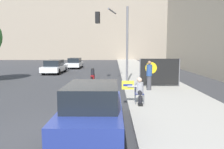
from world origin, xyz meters
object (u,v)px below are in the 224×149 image
jogger_on_sidewalk (149,75)px  motorcycle_on_road (93,76)px  seated_protester (139,90)px  car_on_road_midblock (75,63)px  protest_banner (159,72)px  car_on_road_nearest (55,67)px  traffic_light_pole (116,32)px  parked_car_curbside (93,108)px

jogger_on_sidewalk → motorcycle_on_road: bearing=-15.3°
seated_protester → car_on_road_midblock: car_on_road_midblock is taller
jogger_on_sidewalk → car_on_road_midblock: (-7.53, 16.83, -0.36)m
seated_protester → jogger_on_sidewalk: bearing=97.8°
jogger_on_sidewalk → protest_banner: bearing=-94.9°
car_on_road_nearest → motorcycle_on_road: bearing=-54.8°
traffic_light_pole → car_on_road_midblock: bearing=112.4°
seated_protester → car_on_road_midblock: (-6.55, 20.14, -0.09)m
protest_banner → seated_protester: bearing=-111.9°
seated_protester → motorcycle_on_road: 7.52m
traffic_light_pole → motorcycle_on_road: 3.79m
motorcycle_on_road → jogger_on_sidewalk: bearing=-44.2°
car_on_road_midblock → car_on_road_nearest: bearing=-99.7°
traffic_light_pole → motorcycle_on_road: bearing=171.5°
traffic_light_pole → seated_protester: bearing=-81.4°
jogger_on_sidewalk → parked_car_curbside: (-2.78, -6.20, -0.30)m
car_on_road_nearest → jogger_on_sidewalk: bearing=-50.8°
protest_banner → car_on_road_nearest: bearing=135.7°
seated_protester → car_on_road_nearest: 15.81m
protest_banner → motorcycle_on_road: (-4.63, 2.37, -0.61)m
seated_protester → car_on_road_nearest: (-7.63, 13.84, -0.07)m
protest_banner → traffic_light_pole: traffic_light_pole is taller
jogger_on_sidewalk → protest_banner: 1.56m
car_on_road_nearest → motorcycle_on_road: (4.84, -6.87, -0.20)m
parked_car_curbside → car_on_road_nearest: parked_car_curbside is taller
jogger_on_sidewalk → parked_car_curbside: bearing=94.8°
motorcycle_on_road → protest_banner: bearing=-27.1°
traffic_light_pole → parked_car_curbside: (-0.79, -9.60, -3.10)m
car_on_road_nearest → car_on_road_midblock: bearing=80.3°
seated_protester → protest_banner: bearing=92.4°
parked_car_curbside → motorcycle_on_road: (-0.99, 9.87, -0.24)m
seated_protester → motorcycle_on_road: size_ratio=0.54×
car_on_road_nearest → car_on_road_midblock: size_ratio=1.13×
seated_protester → motorcycle_on_road: (-2.79, 6.97, -0.27)m
seated_protester → traffic_light_pole: bearing=122.8°
seated_protester → traffic_light_pole: 7.44m
car_on_road_nearest → car_on_road_midblock: car_on_road_nearest is taller
traffic_light_pole → motorcycle_on_road: traffic_light_pole is taller
parked_car_curbside → traffic_light_pole: bearing=85.3°
jogger_on_sidewalk → car_on_road_midblock: 18.44m
seated_protester → jogger_on_sidewalk: size_ratio=0.67×
traffic_light_pole → car_on_road_nearest: 10.22m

